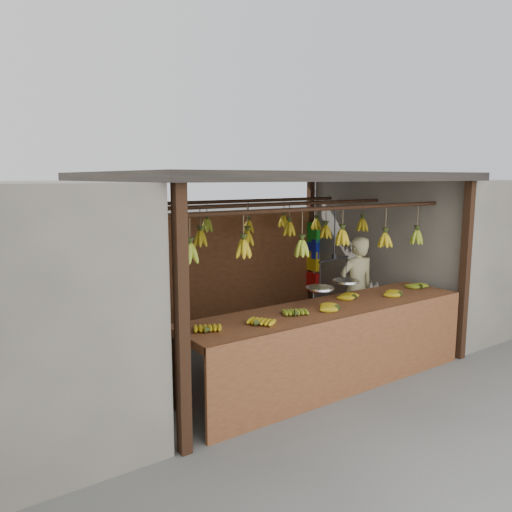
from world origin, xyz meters
TOP-DOWN VIEW (x-y plane):
  - ground at (0.00, 0.00)m, footprint 80.00×80.00m
  - stall at (0.00, 0.33)m, footprint 4.30×3.30m
  - neighbor_right at (3.60, 0.00)m, footprint 3.00×3.00m
  - counter at (0.03, -1.24)m, footprint 3.65×0.83m
  - hanging_bananas at (0.00, 0.01)m, footprint 3.59×2.21m
  - balance_scale at (0.18, -1.00)m, footprint 0.82×0.41m
  - vendor at (1.44, -0.18)m, footprint 0.61×0.46m
  - bag_bundles at (1.94, 1.35)m, footprint 0.08×0.26m

SIDE VIEW (x-z plane):
  - ground at x=0.00m, z-range 0.00..0.00m
  - counter at x=0.03m, z-range 0.23..1.19m
  - vendor at x=1.44m, z-range 0.00..1.51m
  - bag_bundles at x=1.94m, z-range 0.38..1.60m
  - neighbor_right at x=3.60m, z-range 0.00..2.30m
  - balance_scale at x=0.18m, z-range 0.71..1.61m
  - hanging_bananas at x=0.00m, z-range 1.42..1.81m
  - stall at x=0.00m, z-range 0.77..3.17m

